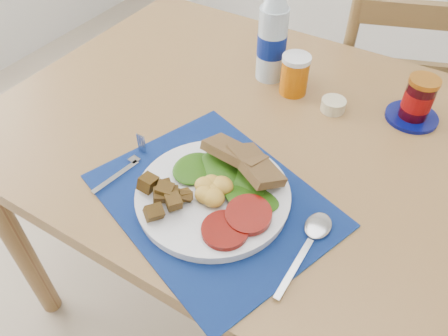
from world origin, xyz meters
name	(u,v)px	position (x,y,z in m)	size (l,w,h in m)	color
table	(293,167)	(0.00, 0.20, 0.67)	(1.40, 0.90, 0.75)	brown
chair_far	(389,85)	(0.07, 0.83, 0.55)	(0.51, 0.50, 1.07)	#51371D
placemat	(213,200)	(-0.07, -0.04, 0.75)	(0.43, 0.34, 0.00)	black
breakfast_plate	(209,192)	(-0.07, -0.05, 0.77)	(0.29, 0.29, 0.07)	silver
fork	(128,166)	(-0.26, -0.06, 0.76)	(0.03, 0.16, 0.00)	#B2B5BA
spoon	(311,238)	(0.13, -0.03, 0.76)	(0.05, 0.20, 0.01)	#B2B5BA
water_bottle	(272,38)	(-0.17, 0.39, 0.86)	(0.07, 0.07, 0.25)	#ADBFCC
juice_glass	(294,76)	(-0.09, 0.36, 0.80)	(0.07, 0.07, 0.09)	#B45504
ramekin	(333,105)	(0.02, 0.34, 0.76)	(0.06, 0.06, 0.03)	beige
jam_on_saucer	(417,102)	(0.19, 0.41, 0.80)	(0.12, 0.12, 0.11)	#050B53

